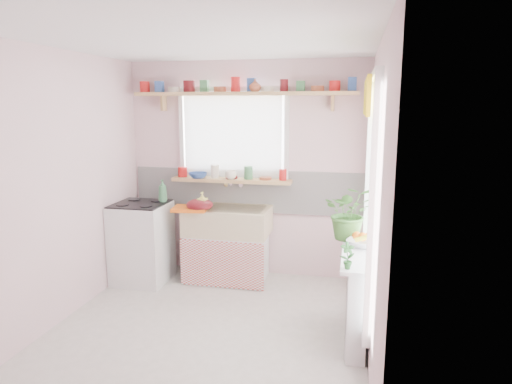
# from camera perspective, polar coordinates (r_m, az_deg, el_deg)

# --- Properties ---
(room) EXTENTS (3.20, 3.20, 3.20)m
(room) POSITION_cam_1_polar(r_m,az_deg,el_deg) (4.50, 4.82, 2.77)
(room) COLOR silver
(room) RESTS_ON ground
(sink_unit) EXTENTS (0.95, 0.65, 1.11)m
(sink_unit) POSITION_cam_1_polar(r_m,az_deg,el_deg) (5.28, -3.52, -6.44)
(sink_unit) COLOR white
(sink_unit) RESTS_ON ground
(cooker) EXTENTS (0.58, 0.58, 0.93)m
(cooker) POSITION_cam_1_polar(r_m,az_deg,el_deg) (5.39, -14.07, -6.09)
(cooker) COLOR white
(cooker) RESTS_ON ground
(radiator_ledge) EXTENTS (0.22, 0.95, 0.78)m
(radiator_ledge) POSITION_cam_1_polar(r_m,az_deg,el_deg) (4.09, 12.48, -12.51)
(radiator_ledge) COLOR white
(radiator_ledge) RESTS_ON ground
(windowsill) EXTENTS (1.40, 0.22, 0.04)m
(windowsill) POSITION_cam_1_polar(r_m,az_deg,el_deg) (5.29, -3.07, 1.49)
(windowsill) COLOR tan
(windowsill) RESTS_ON room
(pine_shelf) EXTENTS (2.52, 0.24, 0.04)m
(pine_shelf) POSITION_cam_1_polar(r_m,az_deg,el_deg) (5.18, -1.57, 12.18)
(pine_shelf) COLOR tan
(pine_shelf) RESTS_ON room
(shelf_crockery) EXTENTS (2.47, 0.11, 0.12)m
(shelf_crockery) POSITION_cam_1_polar(r_m,az_deg,el_deg) (5.18, -1.57, 13.01)
(shelf_crockery) COLOR red
(shelf_crockery) RESTS_ON pine_shelf
(sill_crockery) EXTENTS (1.35, 0.11, 0.12)m
(sill_crockery) POSITION_cam_1_polar(r_m,az_deg,el_deg) (5.29, -3.25, 2.30)
(sill_crockery) COLOR red
(sill_crockery) RESTS_ON windowsill
(dish_tray) EXTENTS (0.40, 0.32, 0.04)m
(dish_tray) POSITION_cam_1_polar(r_m,az_deg,el_deg) (5.11, -8.23, -2.06)
(dish_tray) COLOR orange
(dish_tray) RESTS_ON sink_unit
(colander) EXTENTS (0.31, 0.31, 0.13)m
(colander) POSITION_cam_1_polar(r_m,az_deg,el_deg) (5.06, -7.06, -1.60)
(colander) COLOR #5C0F15
(colander) RESTS_ON sink_unit
(jade_plant) EXTENTS (0.49, 0.44, 0.51)m
(jade_plant) POSITION_cam_1_polar(r_m,az_deg,el_deg) (4.27, 11.63, -2.51)
(jade_plant) COLOR #3D722D
(jade_plant) RESTS_ON radiator_ledge
(fruit_bowl) EXTENTS (0.34, 0.34, 0.07)m
(fruit_bowl) POSITION_cam_1_polar(r_m,az_deg,el_deg) (4.13, 13.15, -6.24)
(fruit_bowl) COLOR silver
(fruit_bowl) RESTS_ON radiator_ledge
(herb_pot) EXTENTS (0.13, 0.11, 0.21)m
(herb_pot) POSITION_cam_1_polar(r_m,az_deg,el_deg) (3.54, 11.36, -7.83)
(herb_pot) COLOR #266027
(herb_pot) RESTS_ON radiator_ledge
(soap_bottle_sink) EXTENTS (0.10, 0.10, 0.21)m
(soap_bottle_sink) POSITION_cam_1_polar(r_m,az_deg,el_deg) (5.04, -6.72, -1.19)
(soap_bottle_sink) COLOR #F2E86B
(soap_bottle_sink) RESTS_ON sink_unit
(sill_cup) EXTENTS (0.16, 0.16, 0.10)m
(sill_cup) POSITION_cam_1_polar(r_m,az_deg,el_deg) (5.22, -3.16, 2.13)
(sill_cup) COLOR white
(sill_cup) RESTS_ON windowsill
(sill_bowl) EXTENTS (0.28, 0.28, 0.07)m
(sill_bowl) POSITION_cam_1_polar(r_m,az_deg,el_deg) (5.34, -7.27, 2.08)
(sill_bowl) COLOR #2F5199
(sill_bowl) RESTS_ON windowsill
(shelf_vase) EXTENTS (0.16, 0.16, 0.14)m
(shelf_vase) POSITION_cam_1_polar(r_m,az_deg,el_deg) (5.09, -0.11, 13.19)
(shelf_vase) COLOR #9E4E30
(shelf_vase) RESTS_ON pine_shelf
(cooker_bottle) EXTENTS (0.11, 0.11, 0.26)m
(cooker_bottle) POSITION_cam_1_polar(r_m,az_deg,el_deg) (5.27, -11.60, 0.17)
(cooker_bottle) COLOR #418252
(cooker_bottle) RESTS_ON cooker
(fruit) EXTENTS (0.20, 0.14, 0.10)m
(fruit) POSITION_cam_1_polar(r_m,az_deg,el_deg) (4.12, 13.27, -5.44)
(fruit) COLOR orange
(fruit) RESTS_ON fruit_bowl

